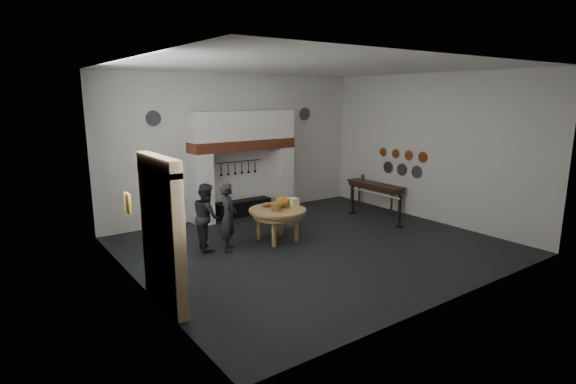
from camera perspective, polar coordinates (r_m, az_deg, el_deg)
floor at (r=11.81m, az=3.41°, el=-6.79°), size 9.00×8.00×0.02m
ceiling at (r=11.19m, az=3.71°, el=15.57°), size 9.00×8.00×0.02m
wall_back at (r=14.58m, az=-6.44°, el=5.85°), size 9.00×0.02×4.50m
wall_front at (r=8.60m, az=20.59°, el=0.80°), size 9.00×0.02×4.50m
wall_left at (r=9.17m, az=-18.87°, el=1.59°), size 0.02×8.00×4.50m
wall_right at (r=14.52m, az=17.54°, el=5.34°), size 0.02×8.00×4.50m
chimney_pier_left at (r=13.79m, az=-10.97°, el=0.41°), size 0.55×0.70×2.15m
chimney_pier_right at (r=15.23m, az=-0.84°, el=1.73°), size 0.55×0.70×2.15m
hearth_brick_band at (r=14.27m, az=-5.76°, el=5.98°), size 3.50×0.72×0.32m
chimney_hood at (r=14.22m, az=-5.81°, el=8.42°), size 3.50×0.70×0.90m
iron_range at (r=14.69m, az=-5.73°, el=-2.01°), size 1.90×0.45×0.50m
utensil_rail at (r=14.57m, az=-6.24°, el=3.87°), size 1.60×0.02×0.02m
door_recess at (r=8.49m, az=-16.22°, el=-6.03°), size 0.04×1.10×2.50m
door_jamb_near at (r=7.87m, az=-13.90°, el=-6.94°), size 0.22×0.30×2.60m
door_jamb_far at (r=9.14m, az=-17.19°, el=-4.47°), size 0.22×0.30×2.60m
door_lintel at (r=8.20m, az=-16.20°, el=3.42°), size 0.22×1.70×0.30m
wall_plaque at (r=10.06m, az=-19.68°, el=-1.36°), size 0.05×0.34×0.44m
work_table at (r=11.94m, az=-1.34°, el=-2.35°), size 1.82×1.82×0.07m
pumpkin at (r=12.09m, az=-0.83°, el=-1.24°), size 0.36×0.36×0.31m
cheese_block_big at (r=12.14m, az=0.74°, el=-1.34°), size 0.22×0.22×0.24m
cheese_block_small at (r=12.37m, az=-0.16°, el=-1.18°), size 0.18×0.18×0.20m
wicker_basket at (r=11.70m, az=-1.54°, el=-1.91°), size 0.38×0.38×0.22m
bread_loaf at (r=12.15m, az=-2.66°, el=-1.62°), size 0.31×0.18×0.13m
visitor_near at (r=11.30m, az=-7.57°, el=-3.16°), size 0.69×0.76×1.73m
visitor_far at (r=11.48m, az=-10.28°, el=-3.09°), size 0.80×0.94×1.70m
side_table at (r=15.59m, az=11.00°, el=0.98°), size 0.55×2.20×0.06m
pewter_jug at (r=15.97m, az=9.47°, el=1.81°), size 0.12×0.12×0.22m
copper_pan_a at (r=14.65m, az=16.75°, el=4.26°), size 0.03×0.34×0.34m
copper_pan_b at (r=14.99m, az=15.09°, el=4.53°), size 0.03×0.32×0.32m
copper_pan_c at (r=15.34m, az=13.51°, el=4.78°), size 0.03×0.30×0.30m
copper_pan_d at (r=15.70m, az=12.00°, el=5.01°), size 0.03×0.28×0.28m
pewter_plate_left at (r=14.84m, az=16.03°, el=2.45°), size 0.03×0.40×0.40m
pewter_plate_mid at (r=15.22m, az=14.27°, el=2.78°), size 0.03×0.40×0.40m
pewter_plate_right at (r=15.60m, az=12.59°, el=3.08°), size 0.03×0.40×0.40m
pewter_plate_back_left at (r=13.37m, az=-16.73°, el=8.95°), size 0.44×0.03×0.44m
pewter_plate_back_right at (r=15.96m, az=2.16°, el=9.88°), size 0.44×0.03×0.44m
barrier_post_near at (r=13.66m, az=14.05°, el=-2.54°), size 0.05×0.05×0.90m
barrier_post_far at (r=14.99m, az=8.25°, el=-1.01°), size 0.05×0.05×0.90m
barrier_rope at (r=14.22m, az=11.08°, el=-0.18°), size 0.04×2.00×0.04m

